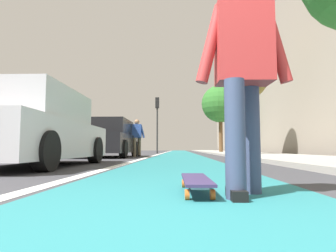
# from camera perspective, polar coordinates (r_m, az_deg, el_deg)

# --- Properties ---
(ground_plane) EXTENTS (80.00, 80.00, 0.00)m
(ground_plane) POSITION_cam_1_polar(r_m,az_deg,el_deg) (11.16, 2.22, -6.34)
(ground_plane) COLOR #38383D
(bike_lane_paint) EXTENTS (56.00, 2.14, 0.00)m
(bike_lane_paint) POSITION_cam_1_polar(r_m,az_deg,el_deg) (25.16, 2.23, -5.36)
(bike_lane_paint) COLOR #237075
(bike_lane_paint) RESTS_ON ground
(lane_stripe_white) EXTENTS (52.00, 0.16, 0.01)m
(lane_stripe_white) POSITION_cam_1_polar(r_m,az_deg,el_deg) (21.19, -1.08, -5.50)
(lane_stripe_white) COLOR silver
(lane_stripe_white) RESTS_ON ground
(sidewalk_curb) EXTENTS (52.00, 3.20, 0.10)m
(sidewalk_curb) POSITION_cam_1_polar(r_m,az_deg,el_deg) (19.49, 12.88, -5.33)
(sidewalk_curb) COLOR #9E9B93
(sidewalk_curb) RESTS_ON ground
(building_facade) EXTENTS (40.00, 1.20, 9.20)m
(building_facade) POSITION_cam_1_polar(r_m,az_deg,el_deg) (24.40, 17.55, 5.67)
(building_facade) COLOR gray
(building_facade) RESTS_ON ground
(skateboard) EXTENTS (0.84, 0.22, 0.11)m
(skateboard) POSITION_cam_1_polar(r_m,az_deg,el_deg) (2.24, 5.69, -10.93)
(skateboard) COLOR orange
(skateboard) RESTS_ON ground
(skater_person) EXTENTS (0.47, 0.72, 1.64)m
(skater_person) POSITION_cam_1_polar(r_m,az_deg,el_deg) (2.20, 14.93, 11.26)
(skater_person) COLOR #384260
(skater_person) RESTS_ON ground
(parked_car_near) EXTENTS (4.14, 1.98, 1.47)m
(parked_car_near) POSITION_cam_1_polar(r_m,az_deg,el_deg) (6.04, -25.81, -0.76)
(parked_car_near) COLOR #B7B7BC
(parked_car_near) RESTS_ON ground
(parked_car_mid) EXTENTS (4.35, 2.03, 1.49)m
(parked_car_mid) POSITION_cam_1_polar(r_m,az_deg,el_deg) (11.64, -12.08, -2.62)
(parked_car_mid) COLOR black
(parked_car_mid) RESTS_ON ground
(traffic_light) EXTENTS (0.33, 0.28, 4.17)m
(traffic_light) POSITION_cam_1_polar(r_m,az_deg,el_deg) (21.14, -2.18, 2.33)
(traffic_light) COLOR #2D2D2D
(traffic_light) RESTS_ON ground
(street_tree_mid) EXTENTS (2.20, 2.20, 4.88)m
(street_tree_mid) POSITION_cam_1_polar(r_m,az_deg,el_deg) (14.21, 15.32, 9.42)
(street_tree_mid) COLOR brown
(street_tree_mid) RESTS_ON ground
(street_tree_far) EXTENTS (2.87, 2.87, 5.21)m
(street_tree_far) POSITION_cam_1_polar(r_m,az_deg,el_deg) (22.07, 10.52, 4.38)
(street_tree_far) COLOR brown
(street_tree_far) RESTS_ON ground
(pedestrian_distant) EXTENTS (0.45, 0.70, 1.61)m
(pedestrian_distant) POSITION_cam_1_polar(r_m,az_deg,el_deg) (12.27, -6.29, -1.86)
(pedestrian_distant) COLOR brown
(pedestrian_distant) RESTS_ON ground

